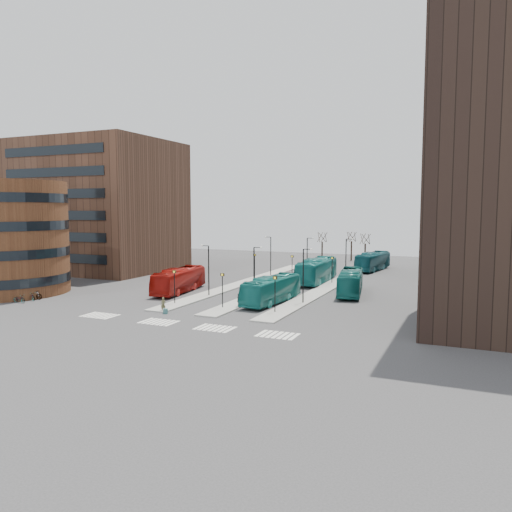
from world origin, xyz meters
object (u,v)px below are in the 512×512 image
at_px(commuter_a, 162,289).
at_px(teal_bus_d, 373,261).
at_px(teal_bus_a, 272,290).
at_px(bicycle_mid, 35,295).
at_px(teal_bus_c, 350,282).
at_px(commuter_b, 239,301).
at_px(commuter_c, 257,292).
at_px(teal_bus_b, 317,271).
at_px(bicycle_far, 31,296).
at_px(suitcase, 166,311).
at_px(bicycle_near, 19,299).
at_px(red_bus, 179,280).
at_px(traveller, 163,305).

bearing_deg(commuter_a, teal_bus_d, -98.53).
distance_m(teal_bus_a, bicycle_mid, 27.80).
height_order(teal_bus_c, bicycle_mid, teal_bus_c).
distance_m(commuter_b, commuter_c, 5.50).
relative_size(teal_bus_b, commuter_a, 7.48).
bearing_deg(teal_bus_b, teal_bus_c, -50.68).
relative_size(teal_bus_a, teal_bus_b, 0.86).
relative_size(commuter_a, commuter_b, 1.06).
distance_m(teal_bus_a, bicycle_far, 27.98).
bearing_deg(suitcase, bicycle_near, 165.11).
height_order(teal_bus_a, commuter_c, teal_bus_a).
xyz_separation_m(commuter_b, bicycle_near, (-24.04, -7.31, -0.34)).
bearing_deg(teal_bus_b, bicycle_far, -136.11).
height_order(suitcase, teal_bus_c, teal_bus_c).
bearing_deg(teal_bus_a, red_bus, 175.82).
relative_size(teal_bus_a, commuter_b, 6.89).
relative_size(teal_bus_c, commuter_a, 6.56).
distance_m(suitcase, teal_bus_d, 45.98).
distance_m(teal_bus_d, bicycle_far, 54.10).
bearing_deg(teal_bus_b, bicycle_mid, -136.69).
relative_size(teal_bus_d, bicycle_mid, 6.25).
relative_size(teal_bus_c, traveller, 7.36).
bearing_deg(bicycle_far, teal_bus_d, -19.23).
xyz_separation_m(traveller, commuter_c, (6.04, 10.38, 0.10)).
height_order(red_bus, teal_bus_a, red_bus).
height_order(traveller, bicycle_mid, traveller).
height_order(teal_bus_c, teal_bus_d, teal_bus_d).
bearing_deg(bicycle_far, commuter_c, -48.99).
bearing_deg(bicycle_far, teal_bus_c, -44.25).
bearing_deg(commuter_a, teal_bus_c, -133.75).
bearing_deg(suitcase, teal_bus_c, 32.52).
relative_size(traveller, bicycle_far, 0.82).
distance_m(teal_bus_d, commuter_c, 33.89).
relative_size(suitcase, teal_bus_d, 0.05).
bearing_deg(commuter_a, bicycle_mid, 51.24).
distance_m(suitcase, commuter_c, 12.33).
height_order(suitcase, commuter_a, commuter_a).
relative_size(bicycle_mid, bicycle_far, 1.00).
height_order(commuter_b, bicycle_mid, commuter_b).
relative_size(teal_bus_a, commuter_a, 6.47).
bearing_deg(commuter_c, bicycle_mid, -26.25).
xyz_separation_m(commuter_a, commuter_b, (11.67, -2.66, -0.05)).
relative_size(teal_bus_a, bicycle_far, 5.97).
xyz_separation_m(teal_bus_a, commuter_c, (-2.38, 1.34, -0.67)).
relative_size(traveller, commuter_a, 0.89).
bearing_deg(commuter_a, commuter_b, -173.91).
xyz_separation_m(red_bus, bicycle_near, (-12.72, -13.36, -1.10)).
relative_size(commuter_a, commuter_c, 0.99).
bearing_deg(teal_bus_d, traveller, -99.31).
xyz_separation_m(suitcase, commuter_a, (-6.14, 8.30, 0.58)).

